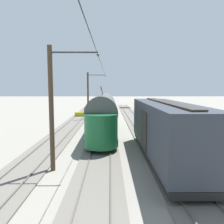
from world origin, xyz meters
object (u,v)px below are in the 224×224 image
catenary_pole_mid_near (53,107)px  catenary_pole_foreground (88,95)px  boxcar_adjacent (165,129)px  vintage_streetcar (104,113)px  track_end_bumper (80,115)px  switch_stand (150,119)px

catenary_pole_mid_near → catenary_pole_foreground: bearing=-90.0°
boxcar_adjacent → catenary_pole_mid_near: bearing=14.7°
vintage_streetcar → catenary_pole_mid_near: catenary_pole_mid_near is taller
vintage_streetcar → boxcar_adjacent: size_ratio=1.30×
boxcar_adjacent → catenary_pole_foreground: bearing=-70.4°
boxcar_adjacent → catenary_pole_mid_near: (7.12, 1.87, 1.69)m
boxcar_adjacent → track_end_bumper: boxcar_adjacent is taller
catenary_pole_foreground → catenary_pole_mid_near: same height
vintage_streetcar → catenary_pole_foreground: catenary_pole_foreground is taller
boxcar_adjacent → catenary_pole_foreground: catenary_pole_foreground is taller
catenary_pole_mid_near → track_end_bumper: catenary_pole_mid_near is taller
vintage_streetcar → switch_stand: 9.12m
track_end_bumper → switch_stand: bearing=143.4°
catenary_pole_foreground → catenary_pole_mid_near: (0.00, 21.92, 0.00)m
vintage_streetcar → catenary_pole_mid_near: size_ratio=2.21×
catenary_pole_foreground → catenary_pole_mid_near: size_ratio=1.00×
catenary_pole_foreground → track_end_bumper: catenary_pole_foreground is taller
catenary_pole_mid_near → switch_stand: (-8.87, -17.11, -3.15)m
boxcar_adjacent → track_end_bumper: (8.91, -23.16, -1.76)m
vintage_streetcar → boxcar_adjacent: (-4.45, 8.74, -0.09)m
catenary_pole_foreground → switch_stand: size_ratio=5.97×
boxcar_adjacent → catenary_pole_mid_near: size_ratio=1.70×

